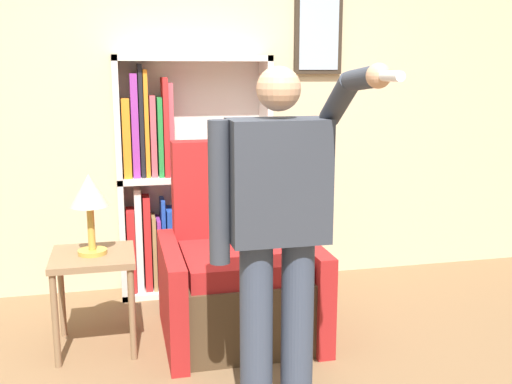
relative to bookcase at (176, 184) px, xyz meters
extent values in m
cube|color=beige|center=(0.16, 0.16, 0.61)|extent=(8.00, 0.06, 2.80)
cube|color=#33281E|center=(1.07, 0.11, 1.06)|extent=(0.36, 0.04, 0.61)
cube|color=#9EB2C6|center=(1.07, 0.09, 1.06)|extent=(0.30, 0.01, 0.55)
cube|color=silver|center=(-0.38, -0.02, 0.05)|extent=(0.04, 0.28, 1.67)
cube|color=silver|center=(0.65, -0.02, 0.05)|extent=(0.04, 0.28, 1.67)
cube|color=silver|center=(0.13, 0.12, 0.05)|extent=(1.07, 0.01, 1.67)
cube|color=silver|center=(0.13, -0.02, -0.77)|extent=(1.07, 0.28, 0.04)
cube|color=silver|center=(0.13, -0.02, 0.05)|extent=(1.07, 0.28, 0.04)
cube|color=silver|center=(0.13, -0.02, 0.86)|extent=(1.07, 0.28, 0.04)
cube|color=red|center=(-0.33, -0.02, -0.46)|extent=(0.05, 0.19, 0.59)
cube|color=white|center=(-0.27, -0.02, -0.38)|extent=(0.05, 0.18, 0.74)
cube|color=red|center=(-0.21, -0.02, -0.41)|extent=(0.05, 0.17, 0.68)
cube|color=#9E7A47|center=(-0.17, -0.02, -0.49)|extent=(0.03, 0.18, 0.53)
cube|color=purple|center=(-0.14, -0.02, -0.50)|extent=(0.03, 0.23, 0.51)
cube|color=#1E47B2|center=(-0.10, -0.02, -0.43)|extent=(0.03, 0.18, 0.65)
cube|color=#1E47B2|center=(-0.05, -0.02, -0.46)|extent=(0.06, 0.23, 0.58)
cube|color=#1E47B2|center=(0.01, -0.02, -0.47)|extent=(0.05, 0.17, 0.56)
cube|color=orange|center=(-0.33, -0.02, 0.33)|extent=(0.05, 0.19, 0.53)
cube|color=purple|center=(-0.27, -0.02, 0.41)|extent=(0.05, 0.18, 0.70)
cube|color=black|center=(-0.22, -0.02, 0.45)|extent=(0.03, 0.18, 0.76)
cube|color=orange|center=(-0.19, -0.02, 0.43)|extent=(0.03, 0.17, 0.72)
cube|color=#BC4C56|center=(-0.15, -0.02, 0.34)|extent=(0.04, 0.17, 0.55)
cube|color=#238438|center=(-0.10, -0.02, 0.33)|extent=(0.03, 0.20, 0.54)
cube|color=red|center=(-0.06, -0.02, 0.40)|extent=(0.03, 0.23, 0.67)
cube|color=#BC4C56|center=(-0.03, -0.02, 0.38)|extent=(0.03, 0.16, 0.64)
cube|color=#4C3823|center=(0.28, -0.85, -0.58)|extent=(0.71, 0.77, 0.42)
cube|color=#A31E1E|center=(0.28, -0.89, -0.31)|extent=(0.67, 0.65, 0.12)
cube|color=#A31E1E|center=(0.28, -0.51, -0.11)|extent=(0.71, 0.16, 0.94)
cube|color=#A31E1E|center=(-0.12, -0.85, -0.50)|extent=(0.10, 0.85, 0.58)
cube|color=#A31E1E|center=(0.69, -0.85, -0.50)|extent=(0.10, 0.85, 0.58)
cylinder|color=#384256|center=(0.19, -1.69, -0.37)|extent=(0.15, 0.15, 0.84)
cylinder|color=#384256|center=(0.38, -1.69, -0.37)|extent=(0.15, 0.15, 0.84)
cube|color=#333842|center=(0.28, -1.69, 0.32)|extent=(0.43, 0.24, 0.54)
sphere|color=tan|center=(0.28, -1.69, 0.71)|extent=(0.19, 0.19, 0.19)
cylinder|color=#333842|center=(0.02, -1.69, 0.27)|extent=(0.09, 0.09, 0.62)
cylinder|color=#333842|center=(0.51, -1.81, 0.66)|extent=(0.09, 0.28, 0.23)
cylinder|color=#333842|center=(0.51, -2.05, 0.76)|extent=(0.08, 0.27, 0.10)
sphere|color=tan|center=(0.51, -2.18, 0.77)|extent=(0.09, 0.09, 0.09)
cylinder|color=white|center=(0.51, -2.28, 0.77)|extent=(0.04, 0.15, 0.04)
cube|color=#846647|center=(-0.55, -0.80, -0.25)|extent=(0.46, 0.46, 0.04)
cylinder|color=#846647|center=(-0.75, -1.00, -0.53)|extent=(0.04, 0.04, 0.53)
cylinder|color=#846647|center=(-0.35, -1.00, -0.53)|extent=(0.04, 0.04, 0.53)
cylinder|color=#846647|center=(-0.75, -0.60, -0.53)|extent=(0.04, 0.04, 0.53)
cylinder|color=#846647|center=(-0.35, -0.60, -0.53)|extent=(0.04, 0.04, 0.53)
cylinder|color=gold|center=(-0.55, -0.80, -0.22)|extent=(0.16, 0.16, 0.02)
cylinder|color=gold|center=(-0.55, -0.80, -0.08)|extent=(0.04, 0.04, 0.25)
cone|color=beige|center=(-0.55, -0.80, 0.14)|extent=(0.21, 0.21, 0.18)
camera|label=1|loc=(-0.39, -4.16, 0.79)|focal=42.00mm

